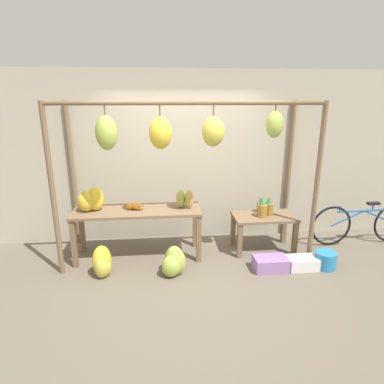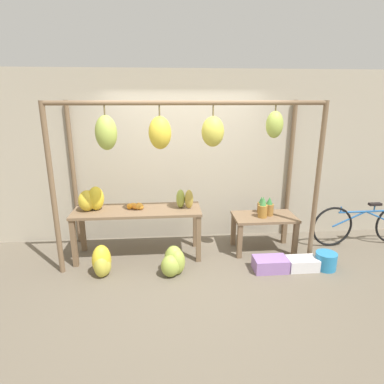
{
  "view_description": "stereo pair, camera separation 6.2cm",
  "coord_description": "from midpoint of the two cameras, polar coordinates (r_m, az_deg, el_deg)",
  "views": [
    {
      "loc": [
        -0.38,
        -3.88,
        2.35
      ],
      "look_at": [
        0.07,
        0.69,
        1.01
      ],
      "focal_mm": 30.0,
      "sensor_mm": 36.0,
      "label": 1
    },
    {
      "loc": [
        -0.32,
        -3.89,
        2.35
      ],
      "look_at": [
        0.07,
        0.69,
        1.01
      ],
      "focal_mm": 30.0,
      "sensor_mm": 36.0,
      "label": 2
    }
  ],
  "objects": [
    {
      "name": "parked_bicycle",
      "position": [
        6.04,
        28.53,
        -5.06
      ],
      "size": [
        1.78,
        0.09,
        0.72
      ],
      "color": "black",
      "rests_on": "ground_plane"
    },
    {
      "name": "orange_pile",
      "position": [
        4.87,
        -9.7,
        -2.5
      ],
      "size": [
        0.26,
        0.2,
        0.09
      ],
      "color": "orange",
      "rests_on": "display_table_main"
    },
    {
      "name": "pineapple_cluster",
      "position": [
        5.17,
        13.08,
        -2.67
      ],
      "size": [
        0.27,
        0.34,
        0.33
      ],
      "color": "olive",
      "rests_on": "display_table_side"
    },
    {
      "name": "display_table_main",
      "position": [
        4.89,
        -9.29,
        -4.26
      ],
      "size": [
        1.89,
        0.61,
        0.76
      ],
      "color": "brown",
      "rests_on": "ground_plane"
    },
    {
      "name": "banana_pile_on_table",
      "position": [
        4.92,
        -17.1,
        -1.28
      ],
      "size": [
        0.45,
        0.36,
        0.36
      ],
      "color": "yellow",
      "rests_on": "display_table_main"
    },
    {
      "name": "display_table_side",
      "position": [
        5.21,
        13.01,
        -5.34
      ],
      "size": [
        0.97,
        0.56,
        0.59
      ],
      "color": "brown",
      "rests_on": "ground_plane"
    },
    {
      "name": "shop_wall_back",
      "position": [
        5.36,
        -1.06,
        6.08
      ],
      "size": [
        8.0,
        0.08,
        2.8
      ],
      "color": "#B2A893",
      "rests_on": "ground_plane"
    },
    {
      "name": "blue_bucket",
      "position": [
        5.07,
        23.02,
        -11.19
      ],
      "size": [
        0.3,
        0.3,
        0.24
      ],
      "color": "teal",
      "rests_on": "ground_plane"
    },
    {
      "name": "fruit_crate_purple",
      "position": [
        4.95,
        19.34,
        -11.92
      ],
      "size": [
        0.42,
        0.26,
        0.17
      ],
      "color": "silver",
      "rests_on": "ground_plane"
    },
    {
      "name": "fruit_crate_white",
      "position": [
        4.79,
        14.1,
        -12.33
      ],
      "size": [
        0.47,
        0.29,
        0.19
      ],
      "color": "#9970B7",
      "rests_on": "ground_plane"
    },
    {
      "name": "ground_plane",
      "position": [
        4.55,
        0.24,
        -14.79
      ],
      "size": [
        20.0,
        20.0,
        0.0
      ],
      "primitive_type": "plane",
      "color": "#665B4C"
    },
    {
      "name": "stall_awning",
      "position": [
        4.35,
        -1.49,
        8.5
      ],
      "size": [
        3.66,
        1.18,
        2.33
      ],
      "color": "brown",
      "rests_on": "ground_plane"
    },
    {
      "name": "banana_pile_ground_left",
      "position": [
        4.65,
        -15.37,
        -12.08
      ],
      "size": [
        0.35,
        0.38,
        0.44
      ],
      "color": "gold",
      "rests_on": "ground_plane"
    },
    {
      "name": "banana_pile_ground_right",
      "position": [
        4.53,
        -2.84,
        -12.33
      ],
      "size": [
        0.39,
        0.4,
        0.4
      ],
      "color": "#9EB247",
      "rests_on": "ground_plane"
    },
    {
      "name": "papaya_pile",
      "position": [
        4.81,
        -1.02,
        -1.23
      ],
      "size": [
        0.3,
        0.22,
        0.29
      ],
      "color": "#93A33D",
      "rests_on": "display_table_main"
    }
  ]
}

